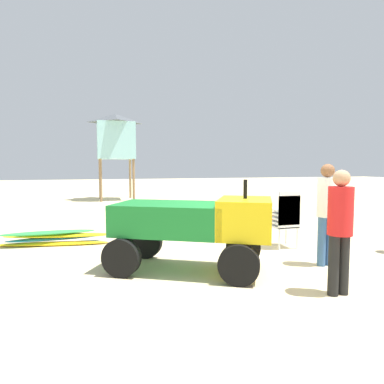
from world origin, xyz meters
TOP-DOWN VIEW (x-y plane):
  - ground at (0.00, 0.00)m, footprint 80.00×80.00m
  - utility_cart at (-0.96, 0.31)m, footprint 2.81×2.27m
  - stacked_plastic_chairs at (1.29, 1.21)m, footprint 0.48×0.48m
  - surfboard_pile at (-3.37, 2.90)m, footprint 2.56×0.70m
  - lifeguard_near_left at (1.27, -0.06)m, footprint 0.32×0.32m
  - lifeguard_near_center at (0.56, -1.23)m, footprint 0.32×0.32m
  - lifeguard_tower at (-1.39, 12.58)m, footprint 1.98×1.98m
  - traffic_cone_near at (2.65, 3.92)m, footprint 0.37×0.37m
  - traffic_cone_far at (1.02, 5.61)m, footprint 0.37×0.37m

SIDE VIEW (x-z plane):
  - ground at x=0.00m, z-range 0.00..0.00m
  - surfboard_pile at x=-3.37m, z-range 0.00..0.32m
  - traffic_cone_far at x=1.02m, z-range 0.00..0.53m
  - traffic_cone_near at x=2.65m, z-range 0.00..0.53m
  - stacked_plastic_chairs at x=1.29m, z-range 0.10..1.30m
  - utility_cart at x=-0.96m, z-range 0.03..1.53m
  - lifeguard_near_center at x=0.56m, z-range 0.12..1.78m
  - lifeguard_near_left at x=1.27m, z-range 0.14..1.88m
  - lifeguard_tower at x=-1.39m, z-range 1.03..5.35m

